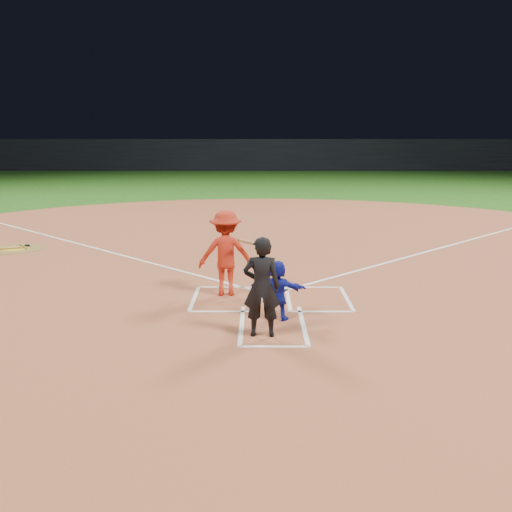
{
  "coord_description": "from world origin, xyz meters",
  "views": [
    {
      "loc": [
        -0.25,
        -11.43,
        3.28
      ],
      "look_at": [
        -0.3,
        -0.4,
        1.0
      ],
      "focal_mm": 40.0,
      "sensor_mm": 36.0,
      "label": 1
    }
  ],
  "objects_px": {
    "home_plate": "(270,298)",
    "batter_at_plate": "(226,253)",
    "umpire": "(262,287)",
    "catcher": "(277,290)",
    "on_deck_circle": "(15,249)"
  },
  "relations": [
    {
      "from": "home_plate",
      "to": "catcher",
      "type": "bearing_deg",
      "value": 93.73
    },
    {
      "from": "catcher",
      "to": "batter_at_plate",
      "type": "distance_m",
      "value": 2.02
    },
    {
      "from": "catcher",
      "to": "batter_at_plate",
      "type": "height_order",
      "value": "batter_at_plate"
    },
    {
      "from": "catcher",
      "to": "umpire",
      "type": "height_order",
      "value": "umpire"
    },
    {
      "from": "home_plate",
      "to": "batter_at_plate",
      "type": "height_order",
      "value": "batter_at_plate"
    },
    {
      "from": "home_plate",
      "to": "catcher",
      "type": "xyz_separation_m",
      "value": [
        0.09,
        -1.39,
        0.55
      ]
    },
    {
      "from": "on_deck_circle",
      "to": "umpire",
      "type": "xyz_separation_m",
      "value": [
        7.4,
        -7.65,
        0.85
      ]
    },
    {
      "from": "umpire",
      "to": "catcher",
      "type": "bearing_deg",
      "value": -107.46
    },
    {
      "from": "umpire",
      "to": "batter_at_plate",
      "type": "relative_size",
      "value": 0.94
    },
    {
      "from": "home_plate",
      "to": "batter_at_plate",
      "type": "xyz_separation_m",
      "value": [
        -0.94,
        0.32,
        0.89
      ]
    },
    {
      "from": "on_deck_circle",
      "to": "umpire",
      "type": "relative_size",
      "value": 1.0
    },
    {
      "from": "catcher",
      "to": "umpire",
      "type": "xyz_separation_m",
      "value": [
        -0.29,
        -0.88,
        0.29
      ]
    },
    {
      "from": "home_plate",
      "to": "on_deck_circle",
      "type": "bearing_deg",
      "value": -35.31
    },
    {
      "from": "on_deck_circle",
      "to": "batter_at_plate",
      "type": "bearing_deg",
      "value": -37.25
    },
    {
      "from": "umpire",
      "to": "batter_at_plate",
      "type": "height_order",
      "value": "batter_at_plate"
    }
  ]
}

